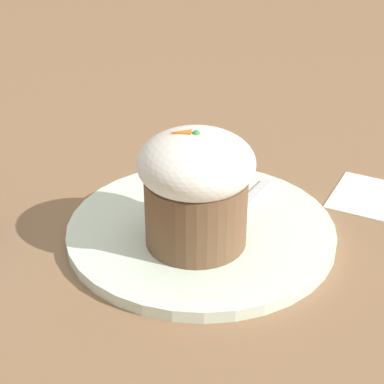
{
  "coord_description": "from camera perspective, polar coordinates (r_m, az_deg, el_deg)",
  "views": [
    {
      "loc": [
        -0.09,
        0.52,
        0.35
      ],
      "look_at": [
        0.0,
        0.03,
        0.06
      ],
      "focal_mm": 60.0,
      "sensor_mm": 36.0,
      "label": 1
    }
  ],
  "objects": [
    {
      "name": "carrot_cake",
      "position": [
        0.58,
        -0.0,
        0.55
      ],
      "size": [
        0.11,
        0.11,
        0.11
      ],
      "color": "brown",
      "rests_on": "dessert_plate"
    },
    {
      "name": "spoon",
      "position": [
        0.65,
        3.76,
        -1.83
      ],
      "size": [
        0.06,
        0.11,
        0.01
      ],
      "color": "silver",
      "rests_on": "dessert_plate"
    },
    {
      "name": "dessert_plate",
      "position": [
        0.63,
        0.81,
        -3.41
      ],
      "size": [
        0.26,
        0.26,
        0.01
      ],
      "color": "silver",
      "rests_on": "ground_plane"
    },
    {
      "name": "paper_napkin",
      "position": [
        0.72,
        16.62,
        -0.62
      ],
      "size": [
        0.13,
        0.12,
        0.0
      ],
      "color": "white",
      "rests_on": "ground_plane"
    },
    {
      "name": "ground_plane",
      "position": [
        0.64,
        0.8,
        -3.85
      ],
      "size": [
        4.0,
        4.0,
        0.0
      ],
      "primitive_type": "plane",
      "color": "#846042"
    }
  ]
}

